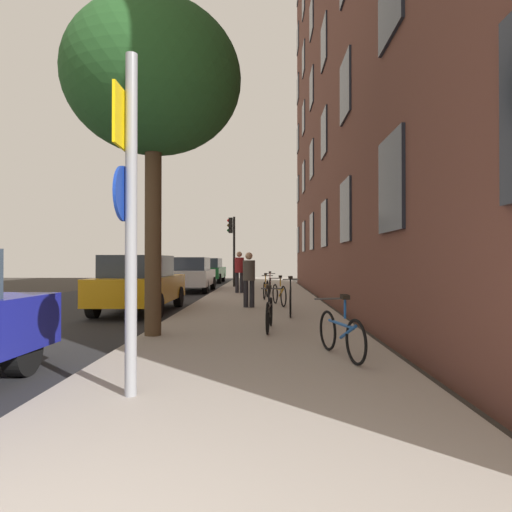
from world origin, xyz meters
name	(u,v)px	position (x,y,z in m)	size (l,w,h in m)	color
ground_plane	(165,300)	(-2.40, 15.00, 0.00)	(41.80, 41.80, 0.00)	#332D28
road_asphalt	(109,300)	(-4.50, 15.00, 0.01)	(7.00, 38.00, 0.01)	#232326
sidewalk	(260,299)	(1.10, 15.00, 0.06)	(4.20, 38.00, 0.12)	#9E9389
building_facade	(332,16)	(3.69, 14.50, 10.26)	(0.56, 27.00, 20.50)	brown
sign_post	(129,204)	(-0.08, 3.18, 2.06)	(0.15, 0.60, 3.48)	gray
traffic_light	(232,239)	(-0.41, 21.67, 2.62)	(0.43, 0.24, 3.65)	black
tree_near	(153,81)	(-0.75, 6.76, 4.80)	(3.23, 3.23, 6.08)	#4C3823
bicycle_0	(341,333)	(2.38, 4.99, 0.47)	(0.53, 1.54, 0.90)	black
bicycle_1	(269,313)	(1.39, 7.39, 0.47)	(0.42, 1.65, 0.89)	black
bicycle_2	(291,300)	(1.94, 9.79, 0.50)	(0.42, 1.74, 0.98)	black
bicycle_3	(279,294)	(1.74, 12.19, 0.48)	(0.51, 1.63, 0.91)	black
bicycle_4	(266,289)	(1.34, 14.59, 0.48)	(0.42, 1.64, 0.91)	black
bicycle_5	(270,285)	(1.51, 16.99, 0.48)	(0.42, 1.64, 0.92)	black
pedestrian_0	(249,276)	(0.83, 11.59, 1.04)	(0.40, 0.40, 1.61)	#26262D
pedestrian_1	(239,269)	(0.21, 17.34, 1.12)	(0.52, 0.52, 1.75)	#26262D
car_1	(140,283)	(-2.28, 11.27, 0.84)	(1.87, 4.34, 1.62)	orange
car_2	(192,274)	(-2.18, 19.60, 0.84)	(1.92, 4.53, 1.62)	silver
car_3	(209,270)	(-2.45, 27.94, 0.84)	(1.94, 4.16, 1.62)	#19662D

